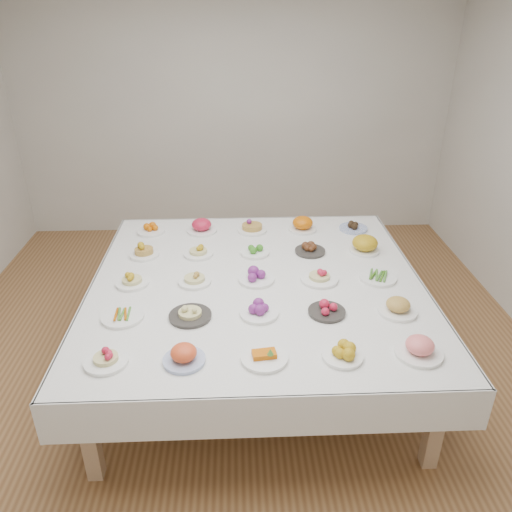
{
  "coord_description": "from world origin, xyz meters",
  "views": [
    {
      "loc": [
        0.01,
        -3.33,
        2.57
      ],
      "look_at": [
        0.15,
        -0.03,
        0.88
      ],
      "focal_mm": 35.0,
      "sensor_mm": 36.0,
      "label": 1
    }
  ],
  "objects_px": {
    "dish_0": "(105,355)",
    "dish_24": "(354,226)",
    "display_table": "(257,288)",
    "dish_12": "(256,274)"
  },
  "relations": [
    {
      "from": "dish_0",
      "to": "dish_24",
      "type": "height_order",
      "value": "dish_0"
    },
    {
      "from": "display_table",
      "to": "dish_0",
      "type": "height_order",
      "value": "dish_0"
    },
    {
      "from": "dish_0",
      "to": "dish_12",
      "type": "xyz_separation_m",
      "value": [
        0.89,
        0.9,
        -0.0
      ]
    },
    {
      "from": "display_table",
      "to": "dish_12",
      "type": "distance_m",
      "value": 0.12
    },
    {
      "from": "dish_0",
      "to": "dish_12",
      "type": "height_order",
      "value": "dish_0"
    },
    {
      "from": "dish_24",
      "to": "dish_12",
      "type": "bearing_deg",
      "value": -135.9
    },
    {
      "from": "dish_12",
      "to": "display_table",
      "type": "bearing_deg",
      "value": -64.13
    },
    {
      "from": "dish_24",
      "to": "dish_0",
      "type": "bearing_deg",
      "value": -135.29
    },
    {
      "from": "dish_0",
      "to": "dish_12",
      "type": "bearing_deg",
      "value": 45.31
    },
    {
      "from": "dish_12",
      "to": "dish_24",
      "type": "xyz_separation_m",
      "value": [
        0.91,
        0.88,
        -0.02
      ]
    }
  ]
}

